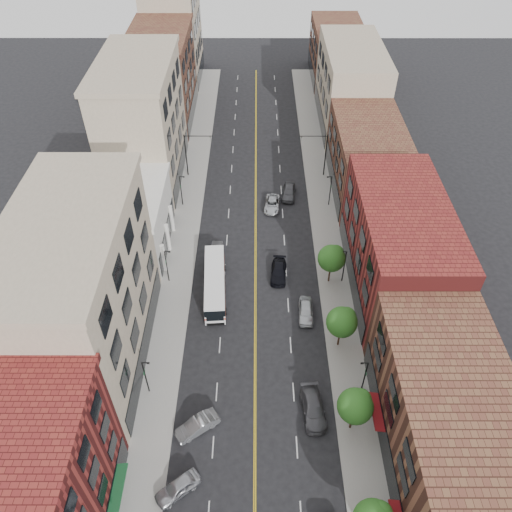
{
  "coord_description": "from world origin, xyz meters",
  "views": [
    {
      "loc": [
        0.14,
        -20.28,
        45.71
      ],
      "look_at": [
        0.07,
        23.38,
        5.0
      ],
      "focal_mm": 35.0,
      "sensor_mm": 36.0,
      "label": 1
    }
  ],
  "objects_px": {
    "car_angle_a": "(178,488)",
    "car_lane_a": "(279,272)",
    "car_angle_b": "(197,426)",
    "car_lane_behind": "(216,250)",
    "car_lane_c": "(289,192)",
    "city_bus": "(215,282)",
    "car_parked_mid": "(313,409)",
    "car_lane_b": "(272,204)",
    "car_parked_far": "(306,311)"
  },
  "relations": [
    {
      "from": "city_bus",
      "to": "car_parked_far",
      "type": "xyz_separation_m",
      "value": [
        10.97,
        -3.79,
        -0.91
      ]
    },
    {
      "from": "car_parked_far",
      "to": "car_angle_b",
      "type": "bearing_deg",
      "value": -125.95
    },
    {
      "from": "car_parked_far",
      "to": "car_lane_behind",
      "type": "xyz_separation_m",
      "value": [
        -11.35,
        10.72,
        -0.09
      ]
    },
    {
      "from": "car_parked_mid",
      "to": "car_lane_b",
      "type": "height_order",
      "value": "car_parked_mid"
    },
    {
      "from": "car_parked_mid",
      "to": "city_bus",
      "type": "bearing_deg",
      "value": 117.73
    },
    {
      "from": "car_angle_a",
      "to": "car_lane_a",
      "type": "xyz_separation_m",
      "value": [
        9.78,
        27.11,
        -0.02
      ]
    },
    {
      "from": "city_bus",
      "to": "car_lane_behind",
      "type": "distance_m",
      "value": 7.01
    },
    {
      "from": "car_parked_mid",
      "to": "car_lane_a",
      "type": "relative_size",
      "value": 1.09
    },
    {
      "from": "city_bus",
      "to": "car_parked_mid",
      "type": "xyz_separation_m",
      "value": [
        10.78,
        -16.57,
        -0.89
      ]
    },
    {
      "from": "car_lane_behind",
      "to": "car_lane_c",
      "type": "distance_m",
      "value": 16.82
    },
    {
      "from": "car_parked_far",
      "to": "car_parked_mid",
      "type": "bearing_deg",
      "value": -88.32
    },
    {
      "from": "car_angle_a",
      "to": "car_parked_far",
      "type": "distance_m",
      "value": 24.15
    },
    {
      "from": "city_bus",
      "to": "car_lane_behind",
      "type": "height_order",
      "value": "city_bus"
    },
    {
      "from": "city_bus",
      "to": "car_lane_c",
      "type": "xyz_separation_m",
      "value": [
        10.07,
        20.11,
        -0.85
      ]
    },
    {
      "from": "car_angle_a",
      "to": "car_lane_b",
      "type": "height_order",
      "value": "car_angle_a"
    },
    {
      "from": "car_parked_mid",
      "to": "car_parked_far",
      "type": "xyz_separation_m",
      "value": [
        0.19,
        12.78,
        -0.02
      ]
    },
    {
      "from": "car_angle_b",
      "to": "car_lane_c",
      "type": "bearing_deg",
      "value": 130.02
    },
    {
      "from": "car_angle_a",
      "to": "car_lane_a",
      "type": "distance_m",
      "value": 28.83
    },
    {
      "from": "car_lane_b",
      "to": "car_lane_c",
      "type": "relative_size",
      "value": 1.01
    },
    {
      "from": "city_bus",
      "to": "car_parked_mid",
      "type": "distance_m",
      "value": 19.79
    },
    {
      "from": "car_parked_mid",
      "to": "car_lane_a",
      "type": "xyz_separation_m",
      "value": [
        -2.83,
        19.41,
        -0.07
      ]
    },
    {
      "from": "car_angle_b",
      "to": "car_lane_c",
      "type": "height_order",
      "value": "car_lane_c"
    },
    {
      "from": "car_lane_a",
      "to": "car_lane_c",
      "type": "relative_size",
      "value": 1.02
    },
    {
      "from": "car_parked_mid",
      "to": "car_angle_b",
      "type": "bearing_deg",
      "value": -176.32
    },
    {
      "from": "car_parked_mid",
      "to": "car_lane_b",
      "type": "xyz_separation_m",
      "value": [
        -3.34,
        33.81,
        -0.1
      ]
    },
    {
      "from": "car_lane_behind",
      "to": "car_lane_a",
      "type": "distance_m",
      "value": 9.28
    },
    {
      "from": "car_parked_far",
      "to": "car_lane_c",
      "type": "distance_m",
      "value": 23.92
    },
    {
      "from": "car_angle_b",
      "to": "car_parked_mid",
      "type": "relative_size",
      "value": 0.84
    },
    {
      "from": "city_bus",
      "to": "car_lane_b",
      "type": "bearing_deg",
      "value": 63.02
    },
    {
      "from": "city_bus",
      "to": "car_lane_b",
      "type": "relative_size",
      "value": 2.34
    },
    {
      "from": "car_lane_behind",
      "to": "car_lane_c",
      "type": "xyz_separation_m",
      "value": [
        10.44,
        13.18,
        0.15
      ]
    },
    {
      "from": "city_bus",
      "to": "car_angle_b",
      "type": "distance_m",
      "value": 18.41
    },
    {
      "from": "city_bus",
      "to": "car_lane_b",
      "type": "xyz_separation_m",
      "value": [
        7.44,
        17.25,
        -0.99
      ]
    },
    {
      "from": "car_lane_behind",
      "to": "city_bus",
      "type": "bearing_deg",
      "value": 97.85
    },
    {
      "from": "city_bus",
      "to": "car_angle_a",
      "type": "distance_m",
      "value": 24.36
    },
    {
      "from": "car_parked_mid",
      "to": "car_lane_b",
      "type": "bearing_deg",
      "value": 90.32
    },
    {
      "from": "car_lane_behind",
      "to": "car_lane_b",
      "type": "xyz_separation_m",
      "value": [
        7.82,
        10.31,
        0.01
      ]
    },
    {
      "from": "car_angle_a",
      "to": "car_lane_c",
      "type": "distance_m",
      "value": 45.95
    },
    {
      "from": "car_lane_c",
      "to": "car_lane_behind",
      "type": "bearing_deg",
      "value": -121.25
    },
    {
      "from": "car_angle_b",
      "to": "car_lane_behind",
      "type": "bearing_deg",
      "value": 144.99
    },
    {
      "from": "car_angle_a",
      "to": "car_lane_a",
      "type": "height_order",
      "value": "car_angle_a"
    },
    {
      "from": "car_lane_behind",
      "to": "car_lane_b",
      "type": "distance_m",
      "value": 12.94
    },
    {
      "from": "car_angle_a",
      "to": "car_angle_b",
      "type": "height_order",
      "value": "car_angle_b"
    },
    {
      "from": "car_lane_a",
      "to": "car_lane_b",
      "type": "distance_m",
      "value": 14.41
    },
    {
      "from": "car_parked_far",
      "to": "car_lane_behind",
      "type": "bearing_deg",
      "value": 139.14
    },
    {
      "from": "car_parked_far",
      "to": "car_lane_c",
      "type": "bearing_deg",
      "value": 94.68
    },
    {
      "from": "car_parked_mid",
      "to": "car_lane_b",
      "type": "relative_size",
      "value": 1.1
    },
    {
      "from": "car_lane_behind",
      "to": "car_lane_c",
      "type": "height_order",
      "value": "car_lane_c"
    },
    {
      "from": "city_bus",
      "to": "car_parked_mid",
      "type": "relative_size",
      "value": 2.12
    },
    {
      "from": "car_lane_behind",
      "to": "car_lane_a",
      "type": "relative_size",
      "value": 0.83
    }
  ]
}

